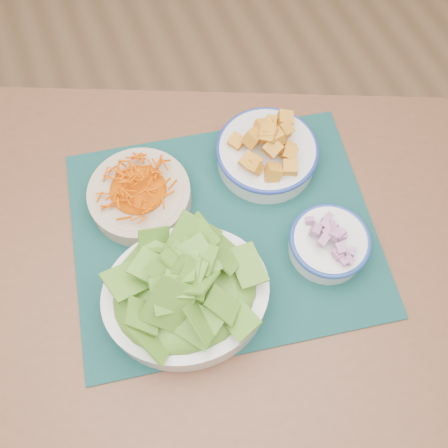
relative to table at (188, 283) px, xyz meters
name	(u,v)px	position (x,y,z in m)	size (l,w,h in m)	color
ground	(234,399)	(0.04, -0.17, -0.64)	(4.00, 4.00, 0.00)	#A87951
table	(188,283)	(0.00, 0.00, 0.00)	(1.33, 1.14, 0.75)	brown
placemat	(224,232)	(0.09, 0.03, 0.11)	(0.53, 0.43, 0.00)	#0A2B2A
carrot_bowl	(139,193)	(-0.03, 0.14, 0.14)	(0.20, 0.20, 0.07)	#C6B193
squash_bowl	(267,149)	(0.21, 0.14, 0.15)	(0.22, 0.22, 0.09)	silver
lettuce_bowl	(185,291)	(-0.02, -0.07, 0.17)	(0.29, 0.26, 0.13)	white
onion_bowl	(330,242)	(0.24, -0.07, 0.15)	(0.17, 0.17, 0.07)	white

